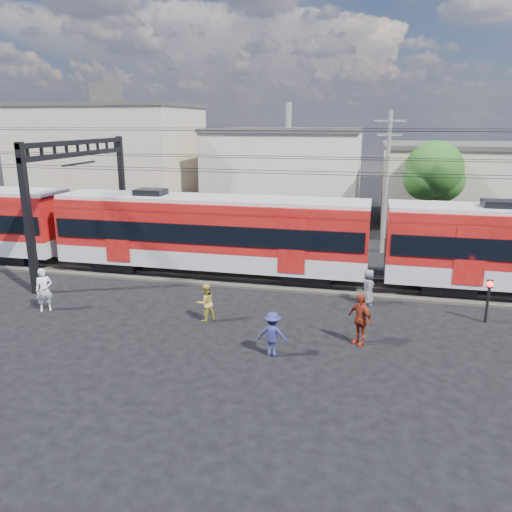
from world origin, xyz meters
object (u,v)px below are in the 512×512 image
object	(u,v)px
pedestrian_c	(273,334)
pedestrian_a	(44,290)
commuter_train	(214,231)
crossing_signal	(489,293)

from	to	relation	value
pedestrian_c	pedestrian_a	bearing A→B (deg)	-7.23
commuter_train	crossing_signal	world-z (taller)	commuter_train
pedestrian_c	crossing_signal	size ratio (longest dim) A/B	0.89
pedestrian_a	crossing_signal	distance (m)	18.38
pedestrian_a	commuter_train	bearing A→B (deg)	12.07
pedestrian_a	pedestrian_c	xyz separation A→B (m)	(10.33, -1.99, -0.13)
commuter_train	pedestrian_c	distance (m)	9.75
pedestrian_a	crossing_signal	world-z (taller)	pedestrian_a
commuter_train	pedestrian_a	size ratio (longest dim) A/B	27.00
commuter_train	pedestrian_c	size ratio (longest dim) A/B	31.40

